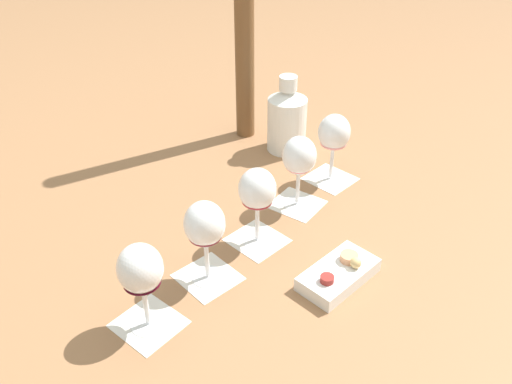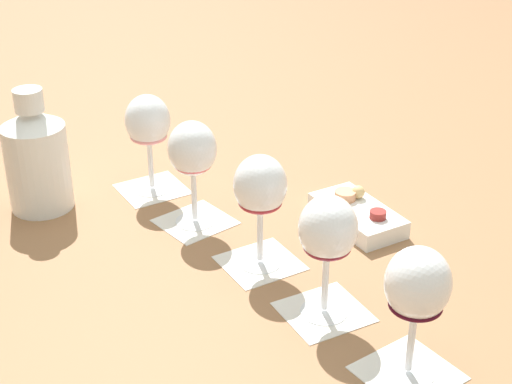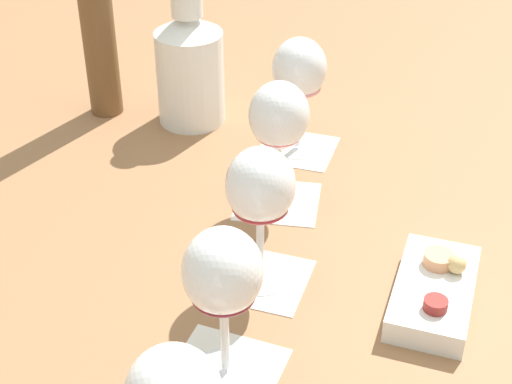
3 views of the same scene
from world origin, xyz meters
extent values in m
plane|color=#936642|center=(0.00, 0.00, 0.00)|extent=(8.00, 8.00, 0.00)
cube|color=silver|center=(-0.26, -0.15, 0.00)|extent=(0.14, 0.14, 0.00)
cube|color=silver|center=(-0.13, -0.08, 0.00)|extent=(0.15, 0.15, 0.00)
cube|color=silver|center=(0.00, 0.01, 0.00)|extent=(0.14, 0.14, 0.00)
cube|color=silver|center=(0.13, 0.08, 0.00)|extent=(0.13, 0.14, 0.00)
cylinder|color=white|center=(-0.26, -0.15, 0.00)|extent=(0.06, 0.06, 0.01)
cylinder|color=white|center=(-0.26, -0.15, 0.05)|extent=(0.01, 0.01, 0.09)
ellipsoid|color=white|center=(-0.26, -0.15, 0.13)|extent=(0.08, 0.08, 0.09)
ellipsoid|color=pink|center=(-0.26, -0.15, 0.10)|extent=(0.06, 0.06, 0.02)
cylinder|color=white|center=(-0.13, -0.08, 0.00)|extent=(0.06, 0.06, 0.01)
cylinder|color=white|center=(-0.13, -0.08, 0.05)|extent=(0.01, 0.01, 0.09)
ellipsoid|color=white|center=(-0.13, -0.08, 0.13)|extent=(0.08, 0.08, 0.09)
ellipsoid|color=#C94F59|center=(-0.13, -0.08, 0.11)|extent=(0.06, 0.06, 0.03)
cylinder|color=white|center=(0.00, 0.01, 0.00)|extent=(0.06, 0.06, 0.01)
cylinder|color=white|center=(0.00, 0.01, 0.05)|extent=(0.01, 0.01, 0.09)
ellipsoid|color=white|center=(0.00, 0.01, 0.13)|extent=(0.08, 0.08, 0.09)
ellipsoid|color=maroon|center=(0.00, 0.01, 0.10)|extent=(0.06, 0.06, 0.02)
cylinder|color=white|center=(0.13, 0.08, 0.00)|extent=(0.06, 0.06, 0.01)
cylinder|color=white|center=(0.13, 0.08, 0.05)|extent=(0.01, 0.01, 0.09)
ellipsoid|color=white|center=(0.13, 0.08, 0.13)|extent=(0.08, 0.08, 0.09)
ellipsoid|color=maroon|center=(0.13, 0.08, 0.10)|extent=(0.06, 0.06, 0.03)
cylinder|color=white|center=(-0.22, -0.33, 0.07)|extent=(0.10, 0.10, 0.14)
cone|color=white|center=(-0.22, -0.33, 0.16)|extent=(0.10, 0.10, 0.03)
cylinder|color=white|center=(-0.22, -0.33, 0.19)|extent=(0.05, 0.05, 0.04)
cube|color=white|center=(-0.10, 0.18, 0.01)|extent=(0.18, 0.14, 0.03)
cylinder|color=maroon|center=(-0.06, 0.20, 0.04)|extent=(0.03, 0.03, 0.01)
sphere|color=#DBB775|center=(-0.13, 0.18, 0.04)|extent=(0.02, 0.02, 0.02)
cylinder|color=tan|center=(-0.13, 0.16, 0.04)|extent=(0.03, 0.03, 0.01)
camera|label=1|loc=(0.33, 0.83, 0.72)|focal=38.00mm
camera|label=2|loc=(0.97, -0.12, 0.63)|focal=55.00mm
camera|label=3|loc=(0.52, 0.47, 0.59)|focal=55.00mm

